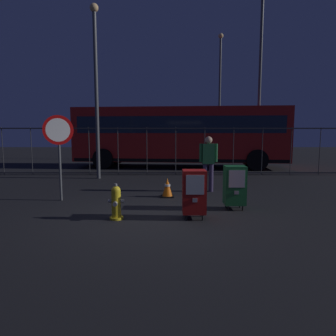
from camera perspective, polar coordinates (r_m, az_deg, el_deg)
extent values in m
plane|color=black|center=(6.54, -2.64, -9.12)|extent=(60.00, 60.00, 0.00)
cylinder|color=yellow|center=(6.41, -9.88, -9.32)|extent=(0.28, 0.28, 0.05)
cylinder|color=yellow|center=(6.33, -9.94, -6.71)|extent=(0.19, 0.19, 0.55)
sphere|color=yellow|center=(6.27, -9.99, -4.26)|extent=(0.19, 0.19, 0.19)
cylinder|color=gray|center=(6.25, -10.01, -3.18)|extent=(0.06, 0.06, 0.05)
cylinder|color=gray|center=(6.19, -10.15, -6.75)|extent=(0.09, 0.08, 0.09)
cylinder|color=gray|center=(6.34, -11.11, -6.20)|extent=(0.07, 0.07, 0.07)
cylinder|color=gray|center=(6.30, -8.77, -6.24)|extent=(0.07, 0.07, 0.07)
cylinder|color=black|center=(6.23, 3.35, -9.36)|extent=(0.04, 0.04, 0.12)
cylinder|color=black|center=(6.26, 6.46, -9.32)|extent=(0.04, 0.04, 0.12)
cylinder|color=black|center=(6.50, 3.20, -8.67)|extent=(0.04, 0.04, 0.12)
cylinder|color=black|center=(6.52, 6.18, -8.64)|extent=(0.04, 0.04, 0.12)
cube|color=#9E1411|center=(6.25, 4.85, -4.49)|extent=(0.48, 0.40, 0.90)
cube|color=#B2B7BF|center=(6.02, 5.03, -3.20)|extent=(0.36, 0.01, 0.40)
cube|color=gray|center=(6.08, 5.00, -6.12)|extent=(0.10, 0.02, 0.08)
cylinder|color=black|center=(7.09, 11.21, -7.47)|extent=(0.04, 0.04, 0.12)
cylinder|color=black|center=(7.16, 13.87, -7.39)|extent=(0.04, 0.04, 0.12)
cylinder|color=black|center=(7.36, 10.78, -6.94)|extent=(0.04, 0.04, 0.12)
cylinder|color=black|center=(7.43, 13.35, -6.87)|extent=(0.04, 0.04, 0.12)
cube|color=#19602D|center=(7.15, 12.41, -3.20)|extent=(0.48, 0.40, 0.90)
cube|color=#B2B7BF|center=(6.93, 12.81, -2.02)|extent=(0.36, 0.01, 0.40)
cube|color=gray|center=(6.98, 12.75, -4.58)|extent=(0.10, 0.02, 0.08)
cylinder|color=#4C4F54|center=(8.32, -20.00, 1.62)|extent=(0.06, 0.06, 2.20)
cylinder|color=red|center=(8.27, -20.26, 6.79)|extent=(0.71, 0.31, 0.76)
cylinder|color=white|center=(8.26, -20.29, 6.79)|extent=(0.56, 0.23, 0.60)
cylinder|color=#382D51|center=(9.16, 6.91, -1.83)|extent=(0.14, 0.14, 0.85)
cylinder|color=#382D51|center=(9.18, 8.03, -1.82)|extent=(0.14, 0.14, 0.85)
cube|color=#1E5933|center=(9.09, 7.54, 2.70)|extent=(0.36, 0.20, 0.60)
sphere|color=tan|center=(9.07, 7.58, 5.28)|extent=(0.22, 0.22, 0.22)
cylinder|color=#1E5933|center=(9.06, 6.10, 2.89)|extent=(0.09, 0.09, 0.55)
cylinder|color=#1E5933|center=(9.12, 8.98, 2.87)|extent=(0.09, 0.09, 0.55)
cube|color=black|center=(8.41, -0.27, -5.39)|extent=(0.36, 0.36, 0.03)
cone|color=orange|center=(8.36, -0.27, -3.61)|extent=(0.28, 0.28, 0.50)
cylinder|color=white|center=(8.35, -0.27, -3.28)|extent=(0.17, 0.17, 0.06)
cube|color=#2D2D33|center=(12.48, -1.44, 7.53)|extent=(18.00, 0.04, 0.05)
cube|color=#2D2D33|center=(12.60, -1.42, -0.91)|extent=(18.00, 0.04, 0.05)
cylinder|color=#2D2D33|center=(14.27, -29.00, 2.78)|extent=(0.03, 0.03, 2.00)
cylinder|color=#2D2D33|center=(13.73, -24.61, 2.89)|extent=(0.03, 0.03, 2.00)
cylinder|color=#2D2D33|center=(13.28, -19.88, 2.99)|extent=(0.03, 0.03, 2.00)
cylinder|color=#2D2D33|center=(12.93, -14.87, 3.07)|extent=(0.03, 0.03, 2.00)
cylinder|color=#2D2D33|center=(12.68, -9.60, 3.13)|extent=(0.03, 0.03, 2.00)
cylinder|color=#2D2D33|center=(12.54, -4.18, 3.17)|extent=(0.03, 0.03, 2.00)
cylinder|color=#2D2D33|center=(12.51, 1.32, 3.18)|extent=(0.03, 0.03, 2.00)
cylinder|color=#2D2D33|center=(12.60, 6.80, 3.16)|extent=(0.03, 0.03, 2.00)
cylinder|color=#2D2D33|center=(12.80, 12.14, 3.11)|extent=(0.03, 0.03, 2.00)
cylinder|color=#2D2D33|center=(13.10, 17.29, 3.04)|extent=(0.03, 0.03, 2.00)
cylinder|color=#2D2D33|center=(13.51, 22.15, 2.95)|extent=(0.03, 0.03, 2.00)
cylinder|color=#2D2D33|center=(14.01, 26.71, 2.84)|extent=(0.03, 0.03, 2.00)
cube|color=red|center=(15.49, 2.14, 6.37)|extent=(10.69, 3.48, 2.65)
cube|color=#1E2838|center=(15.49, 2.14, 8.14)|extent=(10.06, 3.44, 0.80)
cube|color=black|center=(15.55, 2.12, 1.85)|extent=(10.48, 3.47, 0.16)
cylinder|color=black|center=(14.55, 16.44, 1.44)|extent=(1.02, 0.37, 1.00)
cylinder|color=black|center=(17.00, 14.83, 2.23)|extent=(1.02, 0.37, 1.00)
cylinder|color=black|center=(14.98, -12.35, 1.70)|extent=(1.02, 0.37, 1.00)
cylinder|color=black|center=(17.37, -9.86, 2.44)|extent=(1.02, 0.37, 1.00)
cylinder|color=#4C4F54|center=(19.92, 9.62, 12.59)|extent=(0.14, 0.14, 7.66)
sphere|color=#FFD18C|center=(20.70, 9.86, 23.47)|extent=(0.32, 0.32, 0.32)
cylinder|color=#4C4F54|center=(11.99, -13.56, 12.94)|extent=(0.14, 0.14, 6.22)
sphere|color=#FFD18C|center=(12.74, -14.01, 27.43)|extent=(0.32, 0.32, 0.32)
cylinder|color=#4C4F54|center=(15.48, 16.85, 14.67)|extent=(0.14, 0.14, 7.97)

